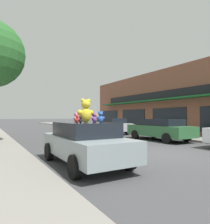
{
  "coord_description": "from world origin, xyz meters",
  "views": [
    {
      "loc": [
        -6.37,
        -6.15,
        1.59
      ],
      "look_at": [
        -2.15,
        0.92,
        1.78
      ],
      "focal_mm": 32.0,
      "sensor_mm": 36.0,
      "label": 1
    }
  ],
  "objects_px": {
    "plush_art_car": "(85,142)",
    "teddy_bear_red": "(77,119)",
    "teddy_bear_giant": "(86,111)",
    "teddy_bear_pink": "(76,117)",
    "teddy_bear_cream": "(95,118)",
    "teddy_bear_brown": "(95,118)",
    "teddy_bear_purple": "(94,118)",
    "teddy_bear_black": "(81,120)",
    "parked_car_far_right": "(110,125)",
    "teddy_bear_blue": "(101,117)",
    "parked_car_far_center": "(159,129)"
  },
  "relations": [
    {
      "from": "plush_art_car",
      "to": "teddy_bear_red",
      "type": "distance_m",
      "value": 0.91
    },
    {
      "from": "teddy_bear_giant",
      "to": "teddy_bear_pink",
      "type": "distance_m",
      "value": 1.13
    },
    {
      "from": "teddy_bear_cream",
      "to": "teddy_bear_brown",
      "type": "distance_m",
      "value": 0.28
    },
    {
      "from": "plush_art_car",
      "to": "teddy_bear_giant",
      "type": "xyz_separation_m",
      "value": [
        -0.0,
        -0.07,
        1.03
      ]
    },
    {
      "from": "teddy_bear_giant",
      "to": "teddy_bear_brown",
      "type": "relative_size",
      "value": 2.79
    },
    {
      "from": "teddy_bear_giant",
      "to": "teddy_bear_red",
      "type": "height_order",
      "value": "teddy_bear_giant"
    },
    {
      "from": "teddy_bear_purple",
      "to": "plush_art_car",
      "type": "bearing_deg",
      "value": -37.33
    },
    {
      "from": "plush_art_car",
      "to": "teddy_bear_brown",
      "type": "xyz_separation_m",
      "value": [
        0.53,
        0.25,
        0.79
      ]
    },
    {
      "from": "plush_art_car",
      "to": "teddy_bear_brown",
      "type": "height_order",
      "value": "teddy_bear_brown"
    },
    {
      "from": "teddy_bear_giant",
      "to": "teddy_bear_black",
      "type": "xyz_separation_m",
      "value": [
        -0.45,
        -0.62,
        -0.27
      ]
    },
    {
      "from": "teddy_bear_red",
      "to": "teddy_bear_brown",
      "type": "bearing_deg",
      "value": -157.72
    },
    {
      "from": "parked_car_far_right",
      "to": "teddy_bear_black",
      "type": "bearing_deg",
      "value": -126.14
    },
    {
      "from": "parked_car_far_right",
      "to": "teddy_bear_brown",
      "type": "bearing_deg",
      "value": -124.93
    },
    {
      "from": "teddy_bear_giant",
      "to": "teddy_bear_red",
      "type": "relative_size",
      "value": 3.23
    },
    {
      "from": "teddy_bear_blue",
      "to": "teddy_bear_giant",
      "type": "bearing_deg",
      "value": -36.54
    },
    {
      "from": "teddy_bear_black",
      "to": "parked_car_far_center",
      "type": "xyz_separation_m",
      "value": [
        7.65,
        4.29,
        -0.72
      ]
    },
    {
      "from": "teddy_bear_red",
      "to": "teddy_bear_cream",
      "type": "bearing_deg",
      "value": -150.2
    },
    {
      "from": "teddy_bear_cream",
      "to": "teddy_bear_brown",
      "type": "relative_size",
      "value": 1.11
    },
    {
      "from": "teddy_bear_cream",
      "to": "plush_art_car",
      "type": "bearing_deg",
      "value": 46.54
    },
    {
      "from": "teddy_bear_giant",
      "to": "teddy_bear_blue",
      "type": "distance_m",
      "value": 0.61
    },
    {
      "from": "teddy_bear_black",
      "to": "parked_car_far_center",
      "type": "relative_size",
      "value": 0.05
    },
    {
      "from": "plush_art_car",
      "to": "teddy_bear_pink",
      "type": "bearing_deg",
      "value": 85.14
    },
    {
      "from": "teddy_bear_pink",
      "to": "teddy_bear_brown",
      "type": "relative_size",
      "value": 1.23
    },
    {
      "from": "teddy_bear_brown",
      "to": "teddy_bear_purple",
      "type": "relative_size",
      "value": 0.86
    },
    {
      "from": "teddy_bear_giant",
      "to": "teddy_bear_black",
      "type": "distance_m",
      "value": 0.82
    },
    {
      "from": "teddy_bear_black",
      "to": "teddy_bear_red",
      "type": "height_order",
      "value": "teddy_bear_red"
    },
    {
      "from": "teddy_bear_blue",
      "to": "parked_car_far_center",
      "type": "bearing_deg",
      "value": -124.26
    },
    {
      "from": "teddy_bear_cream",
      "to": "teddy_bear_red",
      "type": "height_order",
      "value": "teddy_bear_cream"
    },
    {
      "from": "teddy_bear_pink",
      "to": "parked_car_far_right",
      "type": "bearing_deg",
      "value": -169.93
    },
    {
      "from": "teddy_bear_black",
      "to": "teddy_bear_brown",
      "type": "xyz_separation_m",
      "value": [
        0.99,
        0.94,
        0.03
      ]
    },
    {
      "from": "plush_art_car",
      "to": "teddy_bear_blue",
      "type": "xyz_separation_m",
      "value": [
        0.27,
        -0.58,
        0.83
      ]
    },
    {
      "from": "teddy_bear_pink",
      "to": "parked_car_far_center",
      "type": "distance_m",
      "value": 7.58
    },
    {
      "from": "teddy_bear_black",
      "to": "teddy_bear_brown",
      "type": "relative_size",
      "value": 0.77
    },
    {
      "from": "teddy_bear_brown",
      "to": "parked_car_far_right",
      "type": "relative_size",
      "value": 0.06
    },
    {
      "from": "plush_art_car",
      "to": "parked_car_far_right",
      "type": "height_order",
      "value": "parked_car_far_right"
    },
    {
      "from": "teddy_bear_red",
      "to": "parked_car_far_right",
      "type": "height_order",
      "value": "teddy_bear_red"
    },
    {
      "from": "teddy_bear_pink",
      "to": "teddy_bear_red",
      "type": "height_order",
      "value": "teddy_bear_pink"
    },
    {
      "from": "teddy_bear_cream",
      "to": "parked_car_far_center",
      "type": "xyz_separation_m",
      "value": [
        6.56,
        3.09,
        -0.76
      ]
    },
    {
      "from": "teddy_bear_pink",
      "to": "teddy_bear_cream",
      "type": "height_order",
      "value": "teddy_bear_pink"
    },
    {
      "from": "teddy_bear_blue",
      "to": "teddy_bear_red",
      "type": "relative_size",
      "value": 1.51
    },
    {
      "from": "plush_art_car",
      "to": "teddy_bear_black",
      "type": "xyz_separation_m",
      "value": [
        -0.46,
        -0.69,
        0.76
      ]
    },
    {
      "from": "plush_art_car",
      "to": "teddy_bear_pink",
      "type": "distance_m",
      "value": 1.33
    },
    {
      "from": "teddy_bear_giant",
      "to": "teddy_bear_cream",
      "type": "height_order",
      "value": "teddy_bear_giant"
    },
    {
      "from": "teddy_bear_purple",
      "to": "parked_car_far_right",
      "type": "relative_size",
      "value": 0.07
    },
    {
      "from": "teddy_bear_black",
      "to": "parked_car_far_right",
      "type": "relative_size",
      "value": 0.05
    },
    {
      "from": "teddy_bear_pink",
      "to": "parked_car_far_right",
      "type": "height_order",
      "value": "teddy_bear_pink"
    },
    {
      "from": "teddy_bear_black",
      "to": "teddy_bear_brown",
      "type": "distance_m",
      "value": 1.37
    },
    {
      "from": "teddy_bear_purple",
      "to": "teddy_bear_black",
      "type": "bearing_deg",
      "value": 10.81
    },
    {
      "from": "teddy_bear_blue",
      "to": "plush_art_car",
      "type": "bearing_deg",
      "value": -39.83
    },
    {
      "from": "teddy_bear_pink",
      "to": "teddy_bear_purple",
      "type": "height_order",
      "value": "teddy_bear_pink"
    }
  ]
}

